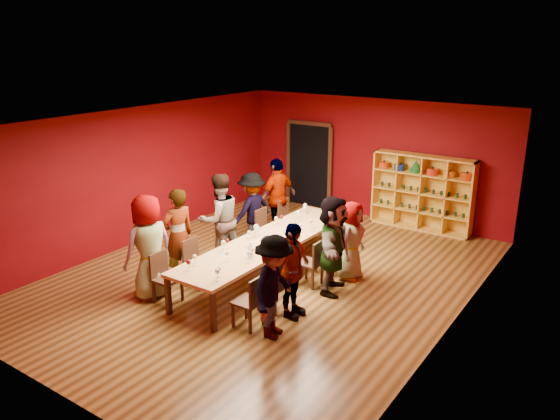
% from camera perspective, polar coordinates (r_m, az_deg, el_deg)
% --- Properties ---
extents(room_shell, '(7.10, 9.10, 3.04)m').
position_cam_1_polar(room_shell, '(10.09, -1.23, 0.83)').
color(room_shell, '#543616').
rests_on(room_shell, ground).
extents(tasting_table, '(1.10, 4.50, 0.75)m').
position_cam_1_polar(tasting_table, '(10.35, -1.20, -3.42)').
color(tasting_table, tan).
rests_on(tasting_table, ground).
extents(doorway, '(1.40, 0.17, 2.30)m').
position_cam_1_polar(doorway, '(14.73, 3.15, 4.73)').
color(doorway, black).
rests_on(doorway, ground).
extents(shelving_unit, '(2.40, 0.40, 1.80)m').
position_cam_1_polar(shelving_unit, '(13.33, 14.68, 2.15)').
color(shelving_unit, gold).
rests_on(shelving_unit, ground).
extents(chair_person_left_0, '(0.42, 0.42, 0.89)m').
position_cam_1_polar(chair_person_left_0, '(9.71, -12.06, -6.62)').
color(chair_person_left_0, black).
rests_on(chair_person_left_0, ground).
extents(person_left_0, '(0.65, 0.99, 1.88)m').
position_cam_1_polar(person_left_0, '(9.76, -13.55, -3.77)').
color(person_left_0, silver).
rests_on(person_left_0, ground).
extents(chair_person_left_1, '(0.42, 0.42, 0.89)m').
position_cam_1_polar(chair_person_left_1, '(10.22, -8.87, -5.17)').
color(chair_person_left_1, black).
rests_on(chair_person_left_1, ground).
extents(person_left_1, '(0.63, 0.75, 1.79)m').
position_cam_1_polar(person_left_1, '(10.33, -10.59, -2.61)').
color(person_left_1, '#47474C').
rests_on(person_left_1, ground).
extents(chair_person_left_2, '(0.42, 0.42, 0.89)m').
position_cam_1_polar(chair_person_left_2, '(10.94, -5.12, -3.44)').
color(chair_person_left_2, black).
rests_on(chair_person_left_2, ground).
extents(person_left_2, '(0.80, 1.03, 1.87)m').
position_cam_1_polar(person_left_2, '(10.96, -6.34, -0.98)').
color(person_left_2, '#CE8A8D').
rests_on(person_left_2, ground).
extents(chair_person_left_3, '(0.42, 0.42, 0.89)m').
position_cam_1_polar(chair_person_left_3, '(11.79, -1.57, -1.78)').
color(chair_person_left_3, black).
rests_on(chair_person_left_3, ground).
extents(person_left_3, '(0.59, 1.12, 1.65)m').
position_cam_1_polar(person_left_3, '(11.88, -2.94, 0.03)').
color(person_left_3, '#141A37').
rests_on(person_left_3, ground).
extents(chair_person_left_4, '(0.42, 0.42, 0.89)m').
position_cam_1_polar(chair_person_left_4, '(12.46, 0.75, -0.69)').
color(chair_person_left_4, black).
rests_on(chair_person_left_4, ground).
extents(person_left_4, '(0.68, 1.14, 1.82)m').
position_cam_1_polar(person_left_4, '(12.48, -0.25, 1.33)').
color(person_left_4, '#618BC8').
rests_on(person_left_4, ground).
extents(chair_person_right_0, '(0.42, 0.42, 0.89)m').
position_cam_1_polar(chair_person_right_0, '(8.68, -2.96, -9.30)').
color(chair_person_right_0, black).
rests_on(chair_person_right_0, ground).
extents(person_right_0, '(0.65, 1.13, 1.64)m').
position_cam_1_polar(person_right_0, '(8.30, -0.60, -8.07)').
color(person_right_0, '#CF8B99').
rests_on(person_right_0, ground).
extents(chair_person_right_1, '(0.42, 0.42, 0.89)m').
position_cam_1_polar(chair_person_right_1, '(9.17, -0.37, -7.72)').
color(chair_person_right_1, black).
rests_on(chair_person_right_1, ground).
extents(person_right_1, '(0.44, 0.95, 1.62)m').
position_cam_1_polar(person_right_1, '(8.88, 1.26, -6.36)').
color(person_right_1, tan).
rests_on(person_right_1, ground).
extents(chair_person_right_2, '(0.42, 0.42, 0.89)m').
position_cam_1_polar(chair_person_right_2, '(10.08, 3.51, -5.30)').
color(chair_person_right_2, black).
rests_on(chair_person_right_2, ground).
extents(person_right_2, '(0.92, 1.74, 1.80)m').
position_cam_1_polar(person_right_2, '(9.75, 5.58, -3.62)').
color(person_right_2, '#131835').
rests_on(person_right_2, ground).
extents(chair_person_right_3, '(0.42, 0.42, 0.89)m').
position_cam_1_polar(chair_person_right_3, '(10.64, 5.45, -4.08)').
color(chair_person_right_3, black).
rests_on(chair_person_right_3, ground).
extents(person_right_3, '(0.46, 0.77, 1.52)m').
position_cam_1_polar(person_right_3, '(10.37, 7.46, -3.17)').
color(person_right_3, beige).
rests_on(person_right_3, ground).
extents(wine_glass_0, '(0.08, 0.08, 0.20)m').
position_cam_1_polar(wine_glass_0, '(11.40, 1.89, -0.34)').
color(wine_glass_0, white).
rests_on(wine_glass_0, tasting_table).
extents(wine_glass_1, '(0.08, 0.08, 0.19)m').
position_cam_1_polar(wine_glass_1, '(11.06, -0.41, -0.95)').
color(wine_glass_1, white).
rests_on(wine_glass_1, tasting_table).
extents(wine_glass_2, '(0.08, 0.08, 0.21)m').
position_cam_1_polar(wine_glass_2, '(8.68, -6.58, -6.42)').
color(wine_glass_2, white).
rests_on(wine_glass_2, tasting_table).
extents(wine_glass_3, '(0.09, 0.09, 0.21)m').
position_cam_1_polar(wine_glass_3, '(9.79, -5.95, -3.49)').
color(wine_glass_3, white).
rests_on(wine_glass_3, tasting_table).
extents(wine_glass_4, '(0.08, 0.08, 0.21)m').
position_cam_1_polar(wine_glass_4, '(10.57, -2.56, -1.81)').
color(wine_glass_4, white).
rests_on(wine_glass_4, tasting_table).
extents(wine_glass_5, '(0.09, 0.09, 0.21)m').
position_cam_1_polar(wine_glass_5, '(10.24, 0.62, -2.44)').
color(wine_glass_5, white).
rests_on(wine_glass_5, tasting_table).
extents(wine_glass_6, '(0.08, 0.08, 0.19)m').
position_cam_1_polar(wine_glass_6, '(9.10, -9.54, -5.45)').
color(wine_glass_6, white).
rests_on(wine_glass_6, tasting_table).
extents(wine_glass_7, '(0.08, 0.08, 0.19)m').
position_cam_1_polar(wine_glass_7, '(11.77, 2.59, 0.17)').
color(wine_glass_7, white).
rests_on(wine_glass_7, tasting_table).
extents(wine_glass_8, '(0.09, 0.09, 0.21)m').
position_cam_1_polar(wine_glass_8, '(11.63, 5.16, -0.01)').
color(wine_glass_8, white).
rests_on(wine_glass_8, tasting_table).
extents(wine_glass_9, '(0.09, 0.09, 0.22)m').
position_cam_1_polar(wine_glass_9, '(10.88, 3.21, -1.22)').
color(wine_glass_9, white).
rests_on(wine_glass_9, tasting_table).
extents(wine_glass_10, '(0.08, 0.08, 0.20)m').
position_cam_1_polar(wine_glass_10, '(11.15, 0.16, -0.77)').
color(wine_glass_10, white).
rests_on(wine_glass_10, tasting_table).
extents(wine_glass_11, '(0.08, 0.08, 0.21)m').
position_cam_1_polar(wine_glass_11, '(10.04, -0.27, -2.87)').
color(wine_glass_11, white).
rests_on(wine_glass_11, tasting_table).
extents(wine_glass_12, '(0.07, 0.07, 0.18)m').
position_cam_1_polar(wine_glass_12, '(9.39, -5.56, -4.58)').
color(wine_glass_12, white).
rests_on(wine_glass_12, tasting_table).
extents(wine_glass_13, '(0.09, 0.09, 0.22)m').
position_cam_1_polar(wine_glass_13, '(9.99, -3.29, -2.98)').
color(wine_glass_13, white).
rests_on(wine_glass_13, tasting_table).
extents(wine_glass_14, '(0.08, 0.08, 0.19)m').
position_cam_1_polar(wine_glass_14, '(9.30, -8.92, -4.90)').
color(wine_glass_14, white).
rests_on(wine_glass_14, tasting_table).
extents(wine_glass_15, '(0.07, 0.07, 0.18)m').
position_cam_1_polar(wine_glass_15, '(9.95, -5.51, -3.26)').
color(wine_glass_15, white).
rests_on(wine_glass_15, tasting_table).
extents(wine_glass_16, '(0.09, 0.09, 0.22)m').
position_cam_1_polar(wine_glass_16, '(11.85, 2.64, 0.42)').
color(wine_glass_16, white).
rests_on(wine_glass_16, tasting_table).
extents(wine_glass_17, '(0.07, 0.07, 0.18)m').
position_cam_1_polar(wine_glass_17, '(10.35, -3.25, -2.40)').
color(wine_glass_17, white).
rests_on(wine_glass_17, tasting_table).
extents(wine_glass_18, '(0.08, 0.08, 0.21)m').
position_cam_1_polar(wine_glass_18, '(9.48, -2.94, -4.20)').
color(wine_glass_18, white).
rests_on(wine_glass_18, tasting_table).
extents(wine_glass_19, '(0.09, 0.09, 0.22)m').
position_cam_1_polar(wine_glass_19, '(11.58, 5.05, -0.06)').
color(wine_glass_19, white).
rests_on(wine_glass_19, tasting_table).
extents(wine_glass_20, '(0.07, 0.07, 0.18)m').
position_cam_1_polar(wine_glass_20, '(8.83, -6.40, -6.16)').
color(wine_glass_20, white).
rests_on(wine_glass_20, tasting_table).
extents(wine_glass_21, '(0.09, 0.09, 0.22)m').
position_cam_1_polar(wine_glass_21, '(9.30, -3.29, -4.59)').
color(wine_glass_21, white).
rests_on(wine_glass_21, tasting_table).
extents(wine_glass_22, '(0.08, 0.08, 0.20)m').
position_cam_1_polar(wine_glass_22, '(10.51, 0.86, -1.95)').
color(wine_glass_22, white).
rests_on(wine_glass_22, tasting_table).
extents(wine_glass_23, '(0.07, 0.07, 0.18)m').
position_cam_1_polar(wine_glass_23, '(10.70, 2.16, -1.66)').
color(wine_glass_23, white).
rests_on(wine_glass_23, tasting_table).
extents(spittoon_bowl, '(0.31, 0.31, 0.17)m').
position_cam_1_polar(spittoon_bowl, '(10.11, -1.18, -3.21)').
color(spittoon_bowl, silver).
rests_on(spittoon_bowl, tasting_table).
extents(carafe_a, '(0.12, 0.12, 0.26)m').
position_cam_1_polar(carafe_a, '(10.44, -2.45, -2.26)').
color(carafe_a, white).
rests_on(carafe_a, tasting_table).
extents(carafe_b, '(0.11, 0.11, 0.27)m').
position_cam_1_polar(carafe_b, '(9.55, -3.09, -4.21)').
color(carafe_b, white).
rests_on(carafe_b, tasting_table).
extents(wine_bottle, '(0.08, 0.08, 0.31)m').
position_cam_1_polar(wine_bottle, '(11.77, 5.43, 0.02)').
color(wine_bottle, '#153A1B').
rests_on(wine_bottle, tasting_table).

